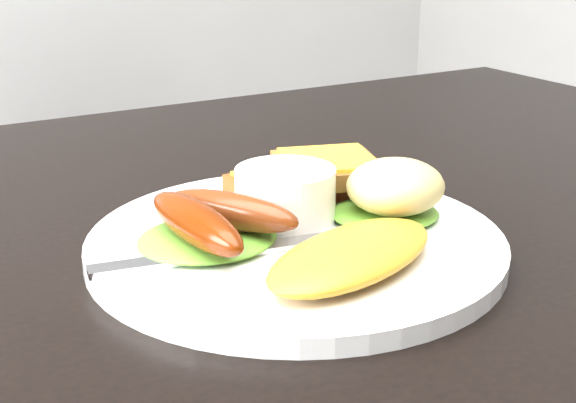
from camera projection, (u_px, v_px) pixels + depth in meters
name	position (u px, v px, depth m)	size (l,w,h in m)	color
dining_table	(242.00, 263.00, 0.55)	(1.20, 0.80, 0.04)	black
plate	(296.00, 244.00, 0.52)	(0.27, 0.27, 0.01)	white
lettuce_left	(207.00, 238.00, 0.50)	(0.09, 0.08, 0.01)	#598E1D
lettuce_right	(384.00, 213.00, 0.54)	(0.08, 0.07, 0.01)	#35931B
omelette	(352.00, 255.00, 0.46)	(0.13, 0.06, 0.02)	orange
sausage_a	(196.00, 222.00, 0.48)	(0.03, 0.11, 0.03)	#5B1701
sausage_b	(231.00, 211.00, 0.50)	(0.02, 0.10, 0.02)	brown
ramekin	(285.00, 197.00, 0.53)	(0.07, 0.07, 0.04)	white
toast_a	(290.00, 186.00, 0.59)	(0.07, 0.07, 0.01)	brown
toast_b	(328.00, 169.00, 0.59)	(0.07, 0.07, 0.01)	brown
potato_salad	(395.00, 186.00, 0.54)	(0.07, 0.06, 0.04)	beige
fork	(230.00, 253.00, 0.49)	(0.17, 0.01, 0.00)	#ADAFB7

